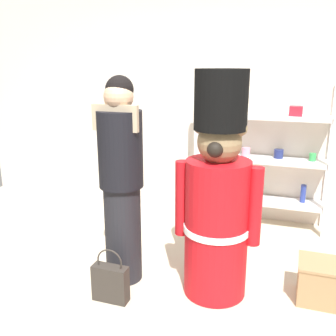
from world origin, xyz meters
The scene contains 7 objects.
ground_plane centered at (0.00, 0.00, 0.00)m, with size 6.40×6.40×0.00m, color beige.
back_wall centered at (0.00, 2.20, 1.30)m, with size 6.40×0.12×2.60m, color silver.
merchandise_shelf centered at (0.52, 1.98, 0.79)m, with size 1.44×0.35×1.57m.
teddy_bear_guard centered at (0.36, 0.49, 0.78)m, with size 0.66×0.51×1.74m.
person_shopper centered at (-0.42, 0.45, 0.88)m, with size 0.37×0.35×1.69m.
shopping_bag centered at (-0.37, 0.11, 0.15)m, with size 0.28×0.10×0.43m.
display_crate centered at (1.18, 0.64, 0.16)m, with size 0.40×0.33×0.32m.
Camera 1 is at (0.88, -2.20, 1.78)m, focal length 41.02 mm.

